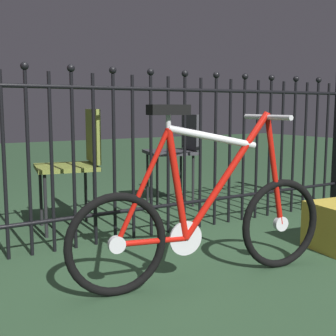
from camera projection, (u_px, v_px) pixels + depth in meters
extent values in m
plane|color=#28432B|center=(189.00, 267.00, 2.55)|extent=(20.00, 20.00, 0.00)
cylinder|color=black|center=(4.00, 167.00, 2.60)|extent=(0.02, 0.02, 1.12)
cylinder|color=black|center=(29.00, 165.00, 2.68)|extent=(0.02, 0.02, 1.12)
sphere|color=black|center=(24.00, 66.00, 2.60)|extent=(0.05, 0.05, 0.05)
cylinder|color=black|center=(52.00, 164.00, 2.75)|extent=(0.02, 0.02, 1.12)
cylinder|color=black|center=(74.00, 162.00, 2.82)|extent=(0.02, 0.02, 1.12)
sphere|color=black|center=(71.00, 68.00, 2.74)|extent=(0.05, 0.05, 0.05)
cylinder|color=black|center=(94.00, 161.00, 2.89)|extent=(0.02, 0.02, 1.12)
cylinder|color=black|center=(114.00, 160.00, 2.97)|extent=(0.02, 0.02, 1.12)
sphere|color=black|center=(113.00, 70.00, 2.89)|extent=(0.05, 0.05, 0.05)
cylinder|color=black|center=(133.00, 158.00, 3.04)|extent=(0.02, 0.02, 1.12)
cylinder|color=black|center=(151.00, 157.00, 3.11)|extent=(0.02, 0.02, 1.12)
sphere|color=black|center=(151.00, 72.00, 3.03)|extent=(0.05, 0.05, 0.05)
cylinder|color=black|center=(168.00, 156.00, 3.18)|extent=(0.02, 0.02, 1.12)
cylinder|color=black|center=(185.00, 155.00, 3.25)|extent=(0.02, 0.02, 1.12)
sphere|color=black|center=(185.00, 74.00, 3.18)|extent=(0.05, 0.05, 0.05)
cylinder|color=black|center=(200.00, 154.00, 3.33)|extent=(0.02, 0.02, 1.12)
cylinder|color=black|center=(215.00, 153.00, 3.40)|extent=(0.02, 0.02, 1.12)
sphere|color=black|center=(216.00, 75.00, 3.32)|extent=(0.05, 0.05, 0.05)
cylinder|color=black|center=(230.00, 152.00, 3.47)|extent=(0.02, 0.02, 1.12)
cylinder|color=black|center=(243.00, 151.00, 3.54)|extent=(0.02, 0.02, 1.12)
sphere|color=black|center=(245.00, 76.00, 3.47)|extent=(0.05, 0.05, 0.05)
cylinder|color=black|center=(257.00, 150.00, 3.62)|extent=(0.02, 0.02, 1.12)
cylinder|color=black|center=(269.00, 150.00, 3.69)|extent=(0.02, 0.02, 1.12)
sphere|color=black|center=(272.00, 78.00, 3.61)|extent=(0.05, 0.05, 0.05)
cylinder|color=black|center=(282.00, 149.00, 3.76)|extent=(0.02, 0.02, 1.12)
cylinder|color=black|center=(293.00, 148.00, 3.83)|extent=(0.02, 0.02, 1.12)
sphere|color=black|center=(296.00, 79.00, 3.75)|extent=(0.05, 0.05, 0.05)
cylinder|color=black|center=(305.00, 147.00, 3.90)|extent=(0.02, 0.02, 1.12)
cylinder|color=black|center=(316.00, 147.00, 3.98)|extent=(0.02, 0.02, 1.12)
sphere|color=black|center=(319.00, 80.00, 3.90)|extent=(0.05, 0.05, 0.05)
cylinder|color=black|center=(326.00, 146.00, 4.05)|extent=(0.02, 0.02, 1.12)
cylinder|color=black|center=(135.00, 210.00, 3.09)|extent=(4.24, 0.03, 0.03)
cylinder|color=black|center=(134.00, 89.00, 2.98)|extent=(4.24, 0.03, 0.03)
torus|color=black|center=(117.00, 245.00, 2.13)|extent=(0.51, 0.11, 0.51)
cylinder|color=silver|center=(117.00, 245.00, 2.13)|extent=(0.09, 0.04, 0.08)
torus|color=black|center=(281.00, 224.00, 2.52)|extent=(0.51, 0.11, 0.51)
cylinder|color=silver|center=(281.00, 224.00, 2.52)|extent=(0.09, 0.04, 0.08)
cylinder|color=red|center=(227.00, 174.00, 2.33)|extent=(0.51, 0.10, 0.65)
cylinder|color=silver|center=(213.00, 137.00, 2.27)|extent=(0.51, 0.10, 0.14)
cylinder|color=red|center=(177.00, 185.00, 2.22)|extent=(0.14, 0.05, 0.57)
cylinder|color=red|center=(152.00, 241.00, 2.20)|extent=(0.37, 0.08, 0.04)
cylinder|color=red|center=(143.00, 186.00, 2.15)|extent=(0.29, 0.06, 0.56)
cylinder|color=red|center=(274.00, 170.00, 2.45)|extent=(0.15, 0.05, 0.63)
cylinder|color=silver|center=(267.00, 115.00, 2.39)|extent=(0.03, 0.03, 0.02)
cylinder|color=silver|center=(267.00, 117.00, 2.39)|extent=(0.08, 0.40, 0.03)
cylinder|color=silver|center=(168.00, 121.00, 2.16)|extent=(0.03, 0.03, 0.07)
cube|color=black|center=(168.00, 110.00, 2.15)|extent=(0.21, 0.12, 0.05)
cylinder|color=silver|center=(186.00, 238.00, 2.28)|extent=(0.18, 0.04, 0.18)
cylinder|color=black|center=(46.00, 206.00, 3.10)|extent=(0.02, 0.02, 0.45)
cylinder|color=black|center=(41.00, 197.00, 3.42)|extent=(0.02, 0.02, 0.45)
cylinder|color=black|center=(95.00, 202.00, 3.22)|extent=(0.02, 0.02, 0.45)
cylinder|color=black|center=(86.00, 194.00, 3.54)|extent=(0.02, 0.02, 0.45)
cube|color=olive|center=(66.00, 167.00, 3.28)|extent=(0.50, 0.50, 0.03)
cube|color=olive|center=(93.00, 136.00, 3.33)|extent=(0.10, 0.41, 0.40)
cylinder|color=black|center=(157.00, 183.00, 3.98)|extent=(0.02, 0.02, 0.48)
cylinder|color=black|center=(147.00, 177.00, 4.30)|extent=(0.02, 0.02, 0.48)
cylinder|color=black|center=(193.00, 181.00, 4.08)|extent=(0.02, 0.02, 0.48)
cylinder|color=black|center=(181.00, 176.00, 4.40)|extent=(0.02, 0.02, 0.48)
cube|color=#2D2D33|center=(170.00, 152.00, 4.16)|extent=(0.52, 0.52, 0.03)
cube|color=#2D2D33|center=(190.00, 132.00, 4.19)|extent=(0.13, 0.40, 0.33)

